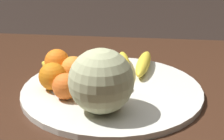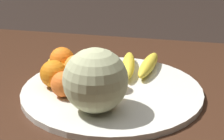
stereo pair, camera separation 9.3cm
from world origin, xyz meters
The scene contains 11 objects.
kitchen_table centered at (0.00, 0.00, 0.67)m, with size 1.50×1.03×0.76m.
fruit_bowl centered at (0.02, -0.03, 0.76)m, with size 0.46×0.46×0.01m.
melon centered at (0.03, 0.09, 0.84)m, with size 0.14×0.14×0.14m.
banana_bunch centered at (0.05, -0.13, 0.79)m, with size 0.33×0.26×0.04m.
orange_front_left centered at (0.18, -0.11, 0.81)m, with size 0.07×0.07×0.07m.
orange_front_right centered at (0.13, -0.07, 0.80)m, with size 0.07×0.07×0.07m.
orange_mid_center centered at (0.17, -0.01, 0.81)m, with size 0.07×0.07×0.07m.
orange_back_left centered at (0.12, 0.04, 0.80)m, with size 0.06×0.06×0.06m.
orange_back_right centered at (0.02, -0.02, 0.80)m, with size 0.06×0.06×0.06m.
orange_top_small centered at (0.08, -0.03, 0.81)m, with size 0.07×0.07×0.07m.
produce_tag centered at (0.13, -0.01, 0.77)m, with size 0.08×0.07×0.00m.
Camera 2 is at (-0.16, 0.81, 1.17)m, focal length 60.00 mm.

